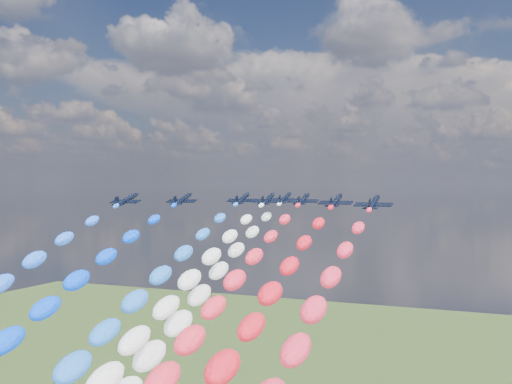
% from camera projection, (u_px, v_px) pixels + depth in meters
% --- Properties ---
extents(jet_0, '(8.41, 11.27, 5.47)m').
position_uv_depth(jet_0, '(126.00, 200.00, 157.32)').
color(jet_0, black).
extents(jet_1, '(8.22, 11.14, 5.47)m').
position_uv_depth(jet_1, '(183.00, 199.00, 162.73)').
color(jet_1, black).
extents(jet_2, '(8.48, 11.33, 5.47)m').
position_uv_depth(jet_2, '(242.00, 199.00, 169.54)').
color(jet_2, black).
extents(trail_2, '(6.06, 127.10, 58.32)m').
position_uv_depth(trail_2, '(91.00, 363.00, 110.09)').
color(trail_2, blue).
extents(jet_3, '(8.49, 11.33, 5.47)m').
position_uv_depth(jet_3, '(268.00, 199.00, 163.31)').
color(jet_3, black).
extents(trail_3, '(6.06, 127.10, 58.32)m').
position_uv_depth(trail_3, '(121.00, 374.00, 103.86)').
color(trail_3, white).
extents(jet_4, '(8.15, 11.09, 5.47)m').
position_uv_depth(jet_4, '(285.00, 198.00, 176.56)').
color(jet_4, black).
extents(trail_4, '(6.06, 127.10, 58.32)m').
position_uv_depth(trail_4, '(164.00, 352.00, 117.11)').
color(trail_4, white).
extents(jet_5, '(8.34, 11.23, 5.47)m').
position_uv_depth(jet_5, '(303.00, 199.00, 163.05)').
color(jet_5, black).
extents(trail_5, '(6.06, 127.10, 58.32)m').
position_uv_depth(trail_5, '(177.00, 374.00, 103.60)').
color(trail_5, '#FB2841').
extents(jet_6, '(8.13, 11.07, 5.47)m').
position_uv_depth(jet_6, '(336.00, 201.00, 147.32)').
color(jet_6, black).
extents(jet_7, '(8.16, 11.09, 5.47)m').
position_uv_depth(jet_7, '(374.00, 203.00, 133.12)').
color(jet_7, black).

